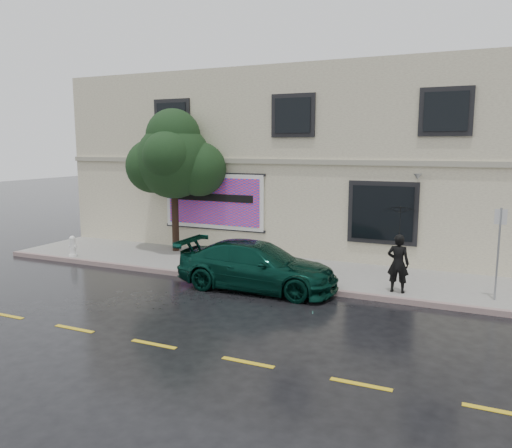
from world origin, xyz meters
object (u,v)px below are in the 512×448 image
at_px(car, 257,266).
at_px(street_tree, 174,161).
at_px(fire_hydrant, 73,246).
at_px(pedestrian, 398,263).

bearing_deg(car, street_tree, 57.27).
bearing_deg(fire_hydrant, pedestrian, 15.02).
relative_size(street_tree, fire_hydrant, 6.39).
height_order(car, pedestrian, pedestrian).
distance_m(pedestrian, fire_hydrant, 11.55).
bearing_deg(pedestrian, car, 13.05).
xyz_separation_m(car, pedestrian, (3.88, 0.80, 0.27)).
relative_size(car, street_tree, 0.98).
height_order(street_tree, fire_hydrant, street_tree).
bearing_deg(car, fire_hydrant, 84.94).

